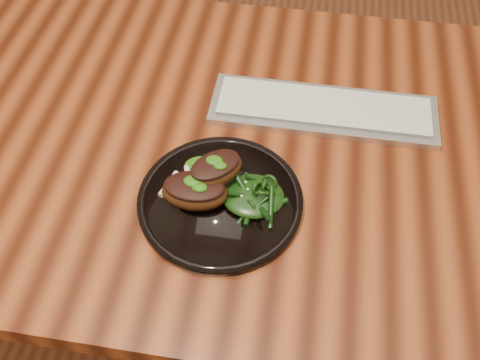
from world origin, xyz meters
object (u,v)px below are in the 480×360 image
at_px(plate, 220,200).
at_px(keyboard, 323,109).
at_px(desk, 230,166).
at_px(greens_heap, 253,194).
at_px(lamb_chop_front, 194,191).

xyz_separation_m(plate, keyboard, (0.15, 0.23, 0.00)).
relative_size(desk, greens_heap, 16.14).
distance_m(desk, lamb_chop_front, 0.20).
bearing_deg(keyboard, plate, -122.79).
distance_m(desk, plate, 0.17).
bearing_deg(lamb_chop_front, plate, 13.51).
bearing_deg(greens_heap, plate, -174.81).
bearing_deg(plate, desk, 94.52).
relative_size(plate, keyboard, 0.64).
distance_m(plate, lamb_chop_front, 0.05).
distance_m(lamb_chop_front, greens_heap, 0.09).
xyz_separation_m(greens_heap, keyboard, (0.10, 0.23, -0.02)).
height_order(plate, lamb_chop_front, lamb_chop_front).
height_order(desk, lamb_chop_front, lamb_chop_front).
height_order(plate, greens_heap, greens_heap).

